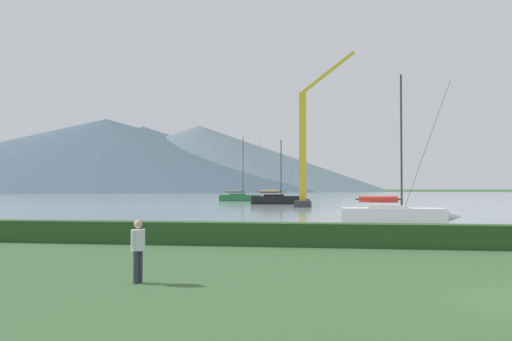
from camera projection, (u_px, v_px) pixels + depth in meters
The scene contains 10 objects.
harbor_water at pixel (364, 196), 147.76m from camera, with size 320.00×246.00×0.00m, color #8C9EA3.
hedge_line at pixel (455, 237), 23.40m from camera, with size 80.00×1.20×0.98m, color #284C23.
sailboat_slip_1 at pixel (277, 199), 82.26m from camera, with size 8.80×4.04×9.26m.
sailboat_slip_2 at pixel (395, 214), 38.65m from camera, with size 7.90×2.40×10.11m.
sailboat_slip_4 at pixel (240, 197), 99.92m from camera, with size 7.95×2.45×11.24m.
person_seated_viewer at pixel (138, 246), 15.04m from camera, with size 0.36×0.55×1.65m.
dock_crane at pixel (305, 155), 70.18m from camera, with size 7.36×2.00×18.97m.
distant_hill_west_ridge at pixel (199, 158), 338.12m from camera, with size 219.39×219.39×38.42m, color slate.
distant_hill_central_peak at pixel (143, 158), 426.98m from camera, with size 290.43×290.43×47.29m, color #425666.
distant_hill_east_ridge at pixel (106, 155), 346.78m from camera, with size 309.89×309.89×43.46m, color #425666.
Camera 1 is at (-4.33, -13.45, 2.53)m, focal length 40.30 mm.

